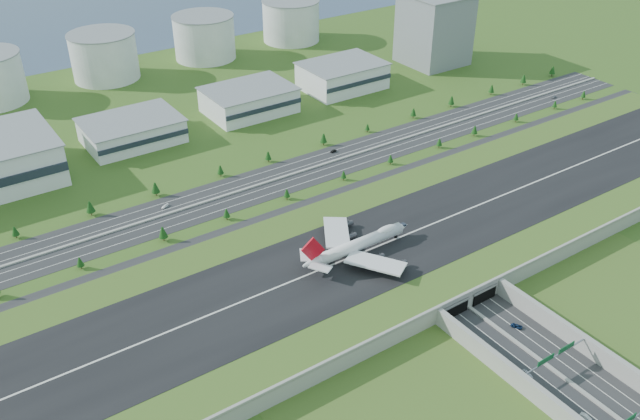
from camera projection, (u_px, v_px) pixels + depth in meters
ground at (395, 253)px, 329.02m from camera, size 1200.00×1200.00×0.00m
airfield_deck at (396, 246)px, 326.79m from camera, size 520.00×100.00×9.20m
underpass_road at (563, 370)px, 257.22m from camera, size 38.80×120.40×8.00m
sign_gantry_near at (555, 357)px, 258.46m from camera, size 38.70×0.70×9.80m
sign_gantry_far at (637, 416)px, 233.82m from camera, size 38.70×0.70×9.80m
north_expressway at (291, 175)px, 395.86m from camera, size 560.00×36.00×0.12m
tree_row at (311, 159)px, 403.64m from camera, size 500.81×48.61×8.37m
hangar_mid_a at (132, 131)px, 430.14m from camera, size 58.00×42.00×15.00m
hangar_mid_b at (249, 100)px, 470.26m from camera, size 58.00×42.00×17.00m
hangar_mid_c at (342, 76)px, 507.98m from camera, size 58.00×42.00×19.00m
office_tower at (434, 29)px, 547.46m from camera, size 46.00×46.00×55.00m
fuel_tank_b at (104, 56)px, 521.32m from camera, size 50.00×50.00×35.00m
fuel_tank_c at (204, 37)px, 561.96m from camera, size 50.00×50.00×35.00m
fuel_tank_d at (291, 21)px, 602.59m from camera, size 50.00×50.00×35.00m
bay_water at (84, 20)px, 666.90m from camera, size 1200.00×260.00×0.06m
boeing_747 at (358, 245)px, 311.35m from camera, size 61.25×57.93×18.94m
car_0 at (527, 374)px, 259.06m from camera, size 2.56×5.16×1.69m
car_1 at (586, 417)px, 241.43m from camera, size 2.03×4.38×1.39m
car_2 at (516, 326)px, 282.59m from camera, size 4.00×5.30×1.34m
car_5 at (333, 151)px, 420.59m from camera, size 4.41×2.09×1.39m
car_6 at (554, 97)px, 495.94m from camera, size 5.34×3.67×1.36m
car_7 at (165, 206)px, 364.54m from camera, size 4.97×3.63×1.34m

